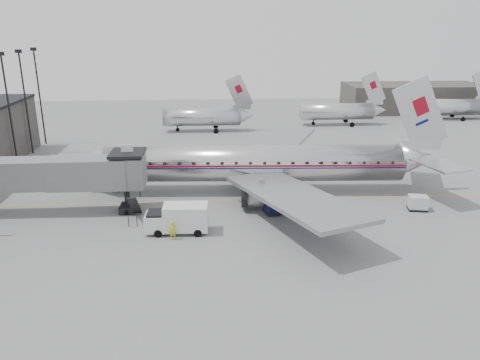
% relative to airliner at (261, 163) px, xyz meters
% --- Properties ---
extents(ground, '(160.00, 160.00, 0.00)m').
position_rel_airliner_xyz_m(ground, '(-5.24, -8.96, -3.38)').
color(ground, slate).
rests_on(ground, ground).
extents(hangar, '(30.00, 12.00, 6.00)m').
position_rel_airliner_xyz_m(hangar, '(39.76, 51.04, -0.38)').
color(hangar, '#393734').
rests_on(hangar, ground).
extents(apron_line, '(60.00, 0.15, 0.01)m').
position_rel_airliner_xyz_m(apron_line, '(-2.24, -2.96, -3.38)').
color(apron_line, gold).
rests_on(apron_line, ground).
extents(jet_bridge, '(21.00, 6.20, 7.10)m').
position_rel_airliner_xyz_m(jet_bridge, '(-21.90, -5.29, 0.80)').
color(jet_bridge, '#5D5F62').
rests_on(jet_bridge, ground).
extents(distant_aircraft_near, '(16.39, 3.20, 10.26)m').
position_rel_airliner_xyz_m(distant_aircraft_near, '(-7.03, 33.04, -0.65)').
color(distant_aircraft_near, silver).
rests_on(distant_aircraft_near, ground).
extents(distant_aircraft_mid, '(16.39, 3.20, 10.26)m').
position_rel_airliner_xyz_m(distant_aircraft_mid, '(18.97, 37.04, -0.65)').
color(distant_aircraft_mid, silver).
rests_on(distant_aircraft_mid, ground).
extents(distant_aircraft_far, '(16.39, 3.20, 10.26)m').
position_rel_airliner_xyz_m(distant_aircraft_far, '(42.97, 41.04, -0.65)').
color(distant_aircraft_far, silver).
rests_on(distant_aircraft_far, ground).
extents(airliner, '(42.53, 39.35, 13.45)m').
position_rel_airliner_xyz_m(airliner, '(0.00, 0.00, 0.00)').
color(airliner, silver).
rests_on(airliner, ground).
extents(service_van, '(5.88, 2.47, 2.74)m').
position_rel_airliner_xyz_m(service_van, '(-8.98, -10.96, -1.94)').
color(service_van, silver).
rests_on(service_van, ground).
extents(baggage_cart_navy, '(2.61, 2.23, 1.76)m').
position_rel_airliner_xyz_m(baggage_cart_navy, '(0.76, -6.96, -2.45)').
color(baggage_cart_navy, black).
rests_on(baggage_cart_navy, ground).
extents(baggage_cart_white, '(2.23, 1.86, 1.56)m').
position_rel_airliner_xyz_m(baggage_cart_white, '(15.87, -6.96, -2.55)').
color(baggage_cart_white, '#BDBEC0').
rests_on(baggage_cart_white, ground).
extents(ramp_worker, '(0.63, 0.42, 1.71)m').
position_rel_airliner_xyz_m(ramp_worker, '(-9.36, -12.50, -2.53)').
color(ramp_worker, '#ADC216').
rests_on(ramp_worker, ground).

